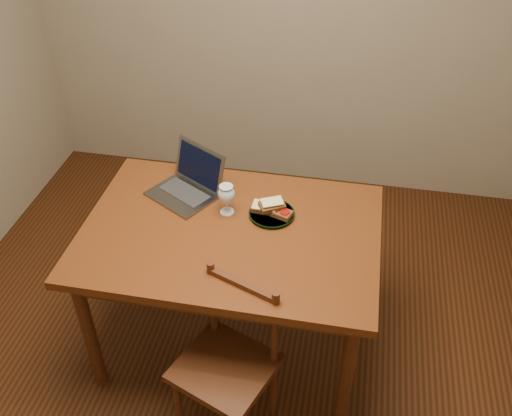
% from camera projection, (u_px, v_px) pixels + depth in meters
% --- Properties ---
extents(floor, '(3.20, 3.20, 0.02)m').
position_uv_depth(floor, '(231.00, 354.00, 2.89)').
color(floor, black).
rests_on(floor, ground).
extents(table, '(1.30, 0.90, 0.74)m').
position_uv_depth(table, '(231.00, 244.00, 2.55)').
color(table, '#431D0B').
rests_on(table, floor).
extents(chair, '(0.48, 0.47, 0.40)m').
position_uv_depth(chair, '(227.00, 357.00, 2.34)').
color(chair, '#3B180C').
rests_on(chair, floor).
extents(plate, '(0.21, 0.21, 0.02)m').
position_uv_depth(plate, '(272.00, 214.00, 2.56)').
color(plate, black).
rests_on(plate, table).
extents(sandwich_cheese, '(0.12, 0.08, 0.04)m').
position_uv_depth(sandwich_cheese, '(265.00, 207.00, 2.56)').
color(sandwich_cheese, '#381E0C').
rests_on(sandwich_cheese, plate).
extents(sandwich_tomato, '(0.12, 0.09, 0.03)m').
position_uv_depth(sandwich_tomato, '(280.00, 212.00, 2.54)').
color(sandwich_tomato, '#381E0C').
rests_on(sandwich_tomato, plate).
extents(sandwich_top, '(0.13, 0.11, 0.03)m').
position_uv_depth(sandwich_top, '(272.00, 205.00, 2.54)').
color(sandwich_top, '#381E0C').
rests_on(sandwich_top, plate).
extents(milk_glass, '(0.08, 0.08, 0.15)m').
position_uv_depth(milk_glass, '(227.00, 199.00, 2.54)').
color(milk_glass, white).
rests_on(milk_glass, table).
extents(laptop, '(0.39, 0.38, 0.21)m').
position_uv_depth(laptop, '(190.00, 181.00, 2.68)').
color(laptop, slate).
rests_on(laptop, table).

